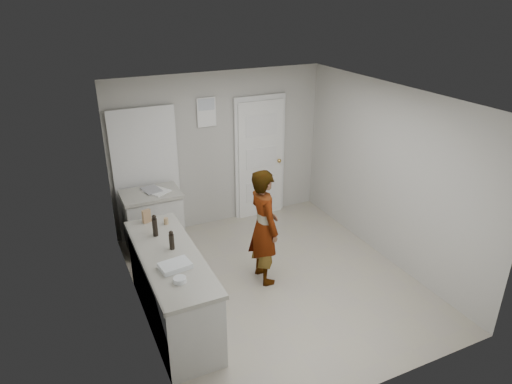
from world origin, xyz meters
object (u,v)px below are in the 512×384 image
person (264,227)px  oil_cruet_a (172,240)px  cake_mix_box (147,216)px  spice_jar (166,221)px  baking_dish (175,266)px  oil_cruet_b (155,226)px  egg_bowl (180,280)px

person → oil_cruet_a: 1.33m
cake_mix_box → spice_jar: cake_mix_box is taller
spice_jar → oil_cruet_a: 0.63m
oil_cruet_a → baking_dish: bearing=-101.2°
oil_cruet_b → baking_dish: bearing=-88.7°
cake_mix_box → baking_dish: cake_mix_box is taller
cake_mix_box → oil_cruet_b: bearing=-104.5°
spice_jar → cake_mix_box: bearing=144.2°
oil_cruet_a → oil_cruet_b: oil_cruet_b is taller
person → oil_cruet_b: (-1.37, 0.13, 0.26)m
oil_cruet_a → baking_dish: 0.41m
baking_dish → cake_mix_box: bearing=91.7°
cake_mix_box → oil_cruet_a: oil_cruet_a is taller
cake_mix_box → egg_bowl: cake_mix_box is taller
person → egg_bowl: person is taller
oil_cruet_a → person: bearing=11.1°
cake_mix_box → baking_dish: size_ratio=0.50×
person → cake_mix_box: person is taller
baking_dish → egg_bowl: bearing=-96.0°
cake_mix_box → egg_bowl: bearing=-106.8°
oil_cruet_a → egg_bowl: (-0.11, -0.66, -0.09)m
oil_cruet_a → egg_bowl: bearing=-99.1°
cake_mix_box → egg_bowl: 1.42m
oil_cruet_b → cake_mix_box: bearing=92.5°
person → oil_cruet_a: (-1.28, -0.25, 0.24)m
oil_cruet_b → person: bearing=-5.4°
oil_cruet_a → oil_cruet_b: size_ratio=0.84×
spice_jar → oil_cruet_b: bearing=-129.1°
oil_cruet_b → egg_bowl: size_ratio=2.10×
cake_mix_box → spice_jar: (0.21, -0.15, -0.04)m
oil_cruet_b → baking_dish: size_ratio=0.81×
spice_jar → oil_cruet_b: (-0.19, -0.23, 0.09)m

